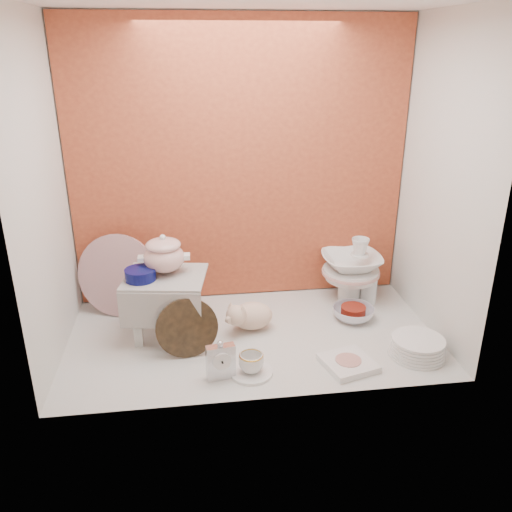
{
  "coord_description": "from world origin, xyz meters",
  "views": [
    {
      "loc": [
        -0.29,
        -2.25,
        1.35
      ],
      "look_at": [
        0.02,
        0.02,
        0.42
      ],
      "focal_mm": 36.88,
      "sensor_mm": 36.0,
      "label": 1
    }
  ],
  "objects_px": {
    "plush_pig": "(252,315)",
    "crystal_bowl": "(353,313)",
    "step_stool": "(167,306)",
    "mantel_clock": "(221,360)",
    "dinner_plate_stack": "(418,347)",
    "porcelain_tower": "(351,269)",
    "gold_rim_teacup": "(251,362)",
    "soup_tureen": "(164,254)",
    "blue_white_vase": "(139,290)",
    "floral_platter": "(118,276)"
  },
  "relations": [
    {
      "from": "gold_rim_teacup",
      "to": "crystal_bowl",
      "type": "relative_size",
      "value": 0.51
    },
    {
      "from": "soup_tureen",
      "to": "blue_white_vase",
      "type": "bearing_deg",
      "value": 121.79
    },
    {
      "from": "step_stool",
      "to": "plush_pig",
      "type": "height_order",
      "value": "step_stool"
    },
    {
      "from": "blue_white_vase",
      "to": "porcelain_tower",
      "type": "relative_size",
      "value": 0.6
    },
    {
      "from": "step_stool",
      "to": "porcelain_tower",
      "type": "bearing_deg",
      "value": 23.23
    },
    {
      "from": "floral_platter",
      "to": "dinner_plate_stack",
      "type": "bearing_deg",
      "value": -23.71
    },
    {
      "from": "plush_pig",
      "to": "blue_white_vase",
      "type": "bearing_deg",
      "value": 143.71
    },
    {
      "from": "blue_white_vase",
      "to": "gold_rim_teacup",
      "type": "xyz_separation_m",
      "value": [
        0.52,
        -0.69,
        -0.05
      ]
    },
    {
      "from": "blue_white_vase",
      "to": "gold_rim_teacup",
      "type": "relative_size",
      "value": 2.01
    },
    {
      "from": "plush_pig",
      "to": "gold_rim_teacup",
      "type": "bearing_deg",
      "value": -106.54
    },
    {
      "from": "dinner_plate_stack",
      "to": "floral_platter",
      "type": "bearing_deg",
      "value": 156.29
    },
    {
      "from": "soup_tureen",
      "to": "blue_white_vase",
      "type": "height_order",
      "value": "soup_tureen"
    },
    {
      "from": "step_stool",
      "to": "plush_pig",
      "type": "bearing_deg",
      "value": 8.36
    },
    {
      "from": "floral_platter",
      "to": "step_stool",
      "type": "bearing_deg",
      "value": -46.07
    },
    {
      "from": "floral_platter",
      "to": "crystal_bowl",
      "type": "distance_m",
      "value": 1.25
    },
    {
      "from": "floral_platter",
      "to": "dinner_plate_stack",
      "type": "relative_size",
      "value": 1.68
    },
    {
      "from": "soup_tureen",
      "to": "floral_platter",
      "type": "bearing_deg",
      "value": 138.41
    },
    {
      "from": "plush_pig",
      "to": "crystal_bowl",
      "type": "xyz_separation_m",
      "value": [
        0.54,
        0.03,
        -0.04
      ]
    },
    {
      "from": "soup_tureen",
      "to": "gold_rim_teacup",
      "type": "relative_size",
      "value": 2.14
    },
    {
      "from": "crystal_bowl",
      "to": "porcelain_tower",
      "type": "xyz_separation_m",
      "value": [
        0.05,
        0.23,
        0.15
      ]
    },
    {
      "from": "blue_white_vase",
      "to": "crystal_bowl",
      "type": "bearing_deg",
      "value": -13.61
    },
    {
      "from": "mantel_clock",
      "to": "dinner_plate_stack",
      "type": "height_order",
      "value": "mantel_clock"
    },
    {
      "from": "floral_platter",
      "to": "plush_pig",
      "type": "relative_size",
      "value": 1.67
    },
    {
      "from": "crystal_bowl",
      "to": "floral_platter",
      "type": "bearing_deg",
      "value": 168.75
    },
    {
      "from": "floral_platter",
      "to": "plush_pig",
      "type": "distance_m",
      "value": 0.74
    },
    {
      "from": "floral_platter",
      "to": "crystal_bowl",
      "type": "xyz_separation_m",
      "value": [
        1.21,
        -0.24,
        -0.18
      ]
    },
    {
      "from": "blue_white_vase",
      "to": "soup_tureen",
      "type": "bearing_deg",
      "value": -58.21
    },
    {
      "from": "step_stool",
      "to": "soup_tureen",
      "type": "xyz_separation_m",
      "value": [
        -0.0,
        0.04,
        0.26
      ]
    },
    {
      "from": "step_stool",
      "to": "dinner_plate_stack",
      "type": "bearing_deg",
      "value": -7.86
    },
    {
      "from": "step_stool",
      "to": "soup_tureen",
      "type": "height_order",
      "value": "soup_tureen"
    },
    {
      "from": "porcelain_tower",
      "to": "blue_white_vase",
      "type": "bearing_deg",
      "value": 177.89
    },
    {
      "from": "floral_platter",
      "to": "blue_white_vase",
      "type": "relative_size",
      "value": 1.98
    },
    {
      "from": "soup_tureen",
      "to": "mantel_clock",
      "type": "height_order",
      "value": "soup_tureen"
    },
    {
      "from": "floral_platter",
      "to": "mantel_clock",
      "type": "bearing_deg",
      "value": -53.99
    },
    {
      "from": "gold_rim_teacup",
      "to": "crystal_bowl",
      "type": "xyz_separation_m",
      "value": [
        0.59,
        0.42,
        -0.02
      ]
    },
    {
      "from": "plush_pig",
      "to": "crystal_bowl",
      "type": "distance_m",
      "value": 0.54
    },
    {
      "from": "gold_rim_teacup",
      "to": "dinner_plate_stack",
      "type": "relative_size",
      "value": 0.42
    },
    {
      "from": "blue_white_vase",
      "to": "mantel_clock",
      "type": "height_order",
      "value": "blue_white_vase"
    },
    {
      "from": "mantel_clock",
      "to": "crystal_bowl",
      "type": "relative_size",
      "value": 0.83
    },
    {
      "from": "floral_platter",
      "to": "crystal_bowl",
      "type": "bearing_deg",
      "value": -11.25
    },
    {
      "from": "mantel_clock",
      "to": "dinner_plate_stack",
      "type": "bearing_deg",
      "value": -5.19
    },
    {
      "from": "soup_tureen",
      "to": "plush_pig",
      "type": "bearing_deg",
      "value": -6.09
    },
    {
      "from": "crystal_bowl",
      "to": "step_stool",
      "type": "bearing_deg",
      "value": -178.42
    },
    {
      "from": "crystal_bowl",
      "to": "porcelain_tower",
      "type": "bearing_deg",
      "value": 78.04
    },
    {
      "from": "step_stool",
      "to": "floral_platter",
      "type": "height_order",
      "value": "floral_platter"
    },
    {
      "from": "porcelain_tower",
      "to": "mantel_clock",
      "type": "bearing_deg",
      "value": -139.61
    },
    {
      "from": "step_stool",
      "to": "soup_tureen",
      "type": "distance_m",
      "value": 0.26
    },
    {
      "from": "floral_platter",
      "to": "mantel_clock",
      "type": "xyz_separation_m",
      "value": [
        0.49,
        -0.67,
        -0.13
      ]
    },
    {
      "from": "step_stool",
      "to": "gold_rim_teacup",
      "type": "distance_m",
      "value": 0.54
    },
    {
      "from": "gold_rim_teacup",
      "to": "crystal_bowl",
      "type": "distance_m",
      "value": 0.72
    }
  ]
}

